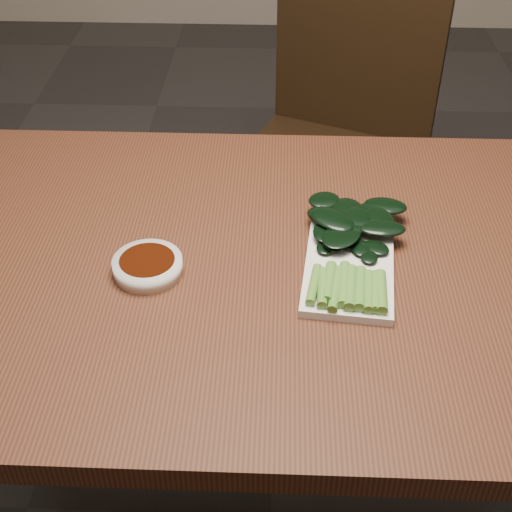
{
  "coord_description": "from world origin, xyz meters",
  "views": [
    {
      "loc": [
        0.0,
        -0.89,
        1.46
      ],
      "look_at": [
        -0.03,
        -0.01,
        0.76
      ],
      "focal_mm": 50.0,
      "sensor_mm": 36.0,
      "label": 1
    }
  ],
  "objects_px": {
    "sauce_bowl": "(148,266)",
    "serving_plate": "(350,259)",
    "table": "(276,291)",
    "gai_lan": "(351,240)",
    "chair_far": "(336,137)"
  },
  "relations": [
    {
      "from": "serving_plate",
      "to": "gai_lan",
      "type": "bearing_deg",
      "value": 86.47
    },
    {
      "from": "table",
      "to": "serving_plate",
      "type": "distance_m",
      "value": 0.14
    },
    {
      "from": "sauce_bowl",
      "to": "serving_plate",
      "type": "distance_m",
      "value": 0.32
    },
    {
      "from": "table",
      "to": "serving_plate",
      "type": "height_order",
      "value": "serving_plate"
    },
    {
      "from": "table",
      "to": "serving_plate",
      "type": "xyz_separation_m",
      "value": [
        0.11,
        -0.01,
        0.08
      ]
    },
    {
      "from": "sauce_bowl",
      "to": "serving_plate",
      "type": "bearing_deg",
      "value": 6.84
    },
    {
      "from": "table",
      "to": "sauce_bowl",
      "type": "relative_size",
      "value": 12.99
    },
    {
      "from": "gai_lan",
      "to": "sauce_bowl",
      "type": "bearing_deg",
      "value": -169.24
    },
    {
      "from": "sauce_bowl",
      "to": "gai_lan",
      "type": "xyz_separation_m",
      "value": [
        0.32,
        0.06,
        0.01
      ]
    },
    {
      "from": "table",
      "to": "gai_lan",
      "type": "distance_m",
      "value": 0.15
    },
    {
      "from": "table",
      "to": "sauce_bowl",
      "type": "xyz_separation_m",
      "value": [
        -0.2,
        -0.04,
        0.08
      ]
    },
    {
      "from": "serving_plate",
      "to": "sauce_bowl",
      "type": "bearing_deg",
      "value": -173.16
    },
    {
      "from": "chair_far",
      "to": "table",
      "type": "bearing_deg",
      "value": -78.25
    },
    {
      "from": "sauce_bowl",
      "to": "serving_plate",
      "type": "height_order",
      "value": "sauce_bowl"
    },
    {
      "from": "sauce_bowl",
      "to": "serving_plate",
      "type": "relative_size",
      "value": 0.37
    }
  ]
}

